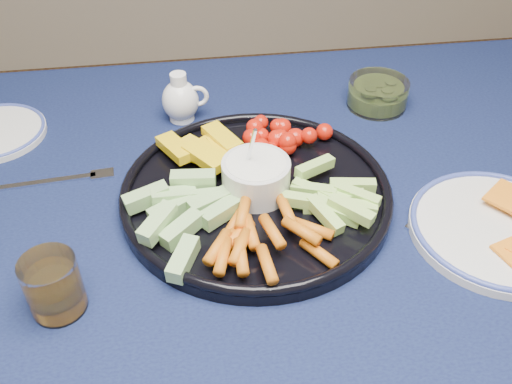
{
  "coord_description": "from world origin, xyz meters",
  "views": [
    {
      "loc": [
        0.0,
        -0.56,
        1.31
      ],
      "look_at": [
        0.09,
        0.08,
        0.76
      ],
      "focal_mm": 40.0,
      "sensor_mm": 36.0,
      "label": 1
    }
  ],
  "objects": [
    {
      "name": "dining_table",
      "position": [
        0.0,
        0.0,
        0.66
      ],
      "size": [
        1.67,
        1.07,
        0.75
      ],
      "color": "#462A17",
      "rests_on": "ground"
    },
    {
      "name": "crudite_platter",
      "position": [
        0.09,
        0.07,
        0.77
      ],
      "size": [
        0.4,
        0.4,
        0.13
      ],
      "color": "black",
      "rests_on": "dining_table"
    },
    {
      "name": "creamer_pitcher",
      "position": [
        -0.01,
        0.31,
        0.78
      ],
      "size": [
        0.08,
        0.06,
        0.09
      ],
      "color": "white",
      "rests_on": "dining_table"
    },
    {
      "name": "pickle_bowl",
      "position": [
        0.35,
        0.31,
        0.77
      ],
      "size": [
        0.11,
        0.11,
        0.05
      ],
      "color": "silver",
      "rests_on": "dining_table"
    },
    {
      "name": "cheese_plate",
      "position": [
        0.41,
        -0.04,
        0.76
      ],
      "size": [
        0.24,
        0.24,
        0.03
      ],
      "color": "silver",
      "rests_on": "dining_table"
    },
    {
      "name": "juice_tumbler",
      "position": [
        -0.17,
        -0.09,
        0.78
      ],
      "size": [
        0.07,
        0.07,
        0.08
      ],
      "color": "silver",
      "rests_on": "dining_table"
    },
    {
      "name": "fork_left",
      "position": [
        -0.19,
        0.16,
        0.75
      ],
      "size": [
        0.17,
        0.03,
        0.0
      ],
      "color": "silver",
      "rests_on": "dining_table"
    },
    {
      "name": "fork_right",
      "position": [
        0.36,
        -0.08,
        0.75
      ],
      "size": [
        0.12,
        0.14,
        0.0
      ],
      "color": "silver",
      "rests_on": "dining_table"
    }
  ]
}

